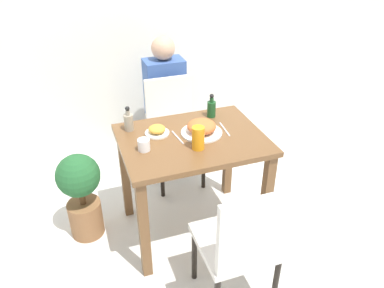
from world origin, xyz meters
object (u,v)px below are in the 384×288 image
(drink_cup, at_px, (144,145))
(potted_plant_left, at_px, (81,192))
(side_plate, at_px, (157,130))
(chair_near, at_px, (242,242))
(juice_glass, at_px, (198,138))
(condiment_bottle, at_px, (211,108))
(food_plate, at_px, (202,128))
(person_figure, at_px, (165,102))
(chair_far, at_px, (173,126))
(sauce_bottle, at_px, (129,121))

(drink_cup, height_order, potted_plant_left, drink_cup)
(side_plate, xyz_separation_m, potted_plant_left, (-0.54, 0.08, -0.42))
(chair_near, distance_m, drink_cup, 0.81)
(juice_glass, bearing_deg, condiment_bottle, 57.73)
(juice_glass, relative_size, potted_plant_left, 0.22)
(drink_cup, distance_m, juice_glass, 0.33)
(food_plate, height_order, drink_cup, food_plate)
(drink_cup, distance_m, person_figure, 1.16)
(chair_far, xyz_separation_m, juice_glass, (-0.08, -0.83, 0.35))
(sauce_bottle, distance_m, potted_plant_left, 0.60)
(chair_near, relative_size, person_figure, 0.76)
(sauce_bottle, bearing_deg, person_figure, 59.09)
(juice_glass, distance_m, person_figure, 1.18)
(chair_near, xyz_separation_m, condiment_bottle, (0.19, 0.95, 0.34))
(food_plate, bearing_deg, side_plate, 161.72)
(condiment_bottle, relative_size, person_figure, 0.15)
(potted_plant_left, bearing_deg, food_plate, -11.74)
(condiment_bottle, xyz_separation_m, person_figure, (-0.13, 0.76, -0.26))
(drink_cup, xyz_separation_m, juice_glass, (0.32, -0.09, 0.04))
(chair_near, distance_m, condiment_bottle, 1.02)
(chair_near, bearing_deg, potted_plant_left, -49.26)
(food_plate, bearing_deg, chair_near, -93.01)
(juice_glass, relative_size, sauce_bottle, 0.84)
(food_plate, distance_m, juice_glass, 0.19)
(food_plate, relative_size, potted_plant_left, 0.41)
(drink_cup, height_order, condiment_bottle, condiment_bottle)
(side_plate, bearing_deg, person_figure, 71.31)
(chair_near, relative_size, juice_glass, 6.02)
(drink_cup, bearing_deg, condiment_bottle, 27.40)
(chair_far, xyz_separation_m, condiment_bottle, (0.16, -0.45, 0.34))
(person_figure, bearing_deg, potted_plant_left, -136.16)
(drink_cup, relative_size, condiment_bottle, 0.43)
(food_plate, bearing_deg, condiment_bottle, 53.95)
(sauce_bottle, distance_m, condiment_bottle, 0.59)
(chair_far, distance_m, condiment_bottle, 0.58)
(chair_near, xyz_separation_m, juice_glass, (-0.05, 0.57, 0.35))
(food_plate, height_order, potted_plant_left, food_plate)
(drink_cup, bearing_deg, juice_glass, -16.08)
(potted_plant_left, distance_m, person_figure, 1.18)
(juice_glass, bearing_deg, person_figure, 84.61)
(chair_near, relative_size, chair_far, 1.00)
(drink_cup, height_order, juice_glass, juice_glass)
(drink_cup, relative_size, juice_glass, 0.51)
(food_plate, bearing_deg, person_figure, 88.74)
(drink_cup, distance_m, condiment_bottle, 0.63)
(side_plate, relative_size, potted_plant_left, 0.24)
(sauce_bottle, bearing_deg, side_plate, -34.75)
(side_plate, distance_m, potted_plant_left, 0.69)
(side_plate, height_order, juice_glass, juice_glass)
(side_plate, relative_size, condiment_bottle, 0.92)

